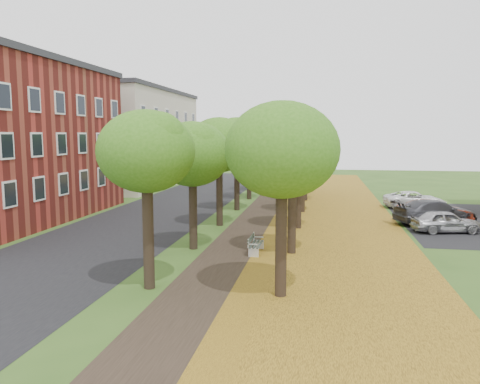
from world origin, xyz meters
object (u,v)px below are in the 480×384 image
at_px(car_red, 434,212).
at_px(bench, 255,244).
at_px(car_white, 415,200).
at_px(car_grey, 435,212).
at_px(car_silver, 446,221).

bearing_deg(car_red, bench, 127.73).
distance_m(bench, car_white, 18.60).
relative_size(car_red, car_grey, 0.83).
height_order(car_red, car_grey, car_grey).
relative_size(bench, car_grey, 0.33).
xyz_separation_m(car_silver, car_red, (0.00, 2.77, 0.08)).
bearing_deg(car_red, car_white, -4.84).
bearing_deg(car_red, car_silver, 175.16).
relative_size(car_grey, car_white, 1.16).
height_order(bench, car_white, car_white).
relative_size(bench, car_red, 0.40).
distance_m(bench, car_silver, 12.01).
distance_m(bench, car_grey, 13.53).
distance_m(car_silver, car_grey, 2.49).
bearing_deg(bench, car_silver, -55.76).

